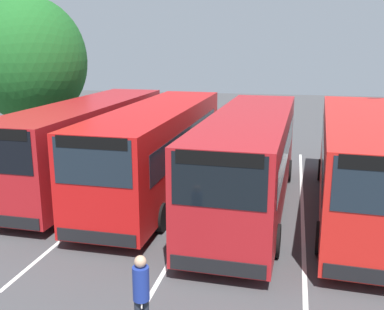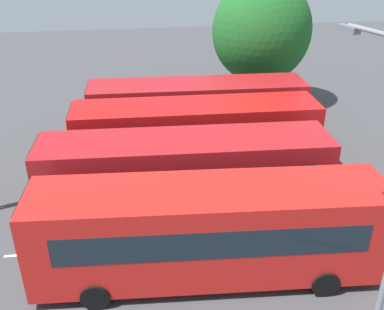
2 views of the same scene
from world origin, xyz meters
name	(u,v)px [view 1 (image 1 of 2)]	position (x,y,z in m)	size (l,w,h in m)	color
ground_plane	(207,197)	(0.00, 0.00, 0.00)	(72.33, 72.33, 0.00)	#424244
bus_far_left	(88,140)	(-0.74, -4.99, 1.82)	(11.26, 3.02, 3.33)	#AD191E
bus_center_left	(158,147)	(-0.18, -1.94, 1.82)	(11.25, 2.97, 3.33)	red
bus_center_right	(249,158)	(0.82, 1.58, 1.82)	(11.27, 3.10, 3.33)	#AD191E
bus_far_right	(361,161)	(0.60, 5.26, 1.82)	(11.31, 3.35, 3.33)	red
pedestrian	(141,290)	(8.53, 0.12, 1.05)	(0.44, 0.44, 1.77)	#232833
depot_tree	(31,61)	(-5.60, -10.04, 4.75)	(6.09, 5.48, 7.95)	#4C3823
lane_stripe_outer_left	(119,191)	(0.00, -3.47, 0.00)	(15.10, 0.12, 0.01)	silver
lane_stripe_inner_left	(207,197)	(0.00, 0.00, 0.00)	(15.10, 0.12, 0.01)	silver
lane_stripe_inner_right	(302,203)	(0.00, 3.47, 0.00)	(15.10, 0.12, 0.01)	silver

